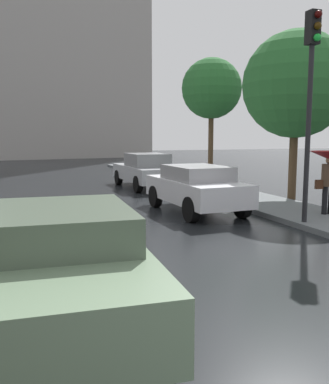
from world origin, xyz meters
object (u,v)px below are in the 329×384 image
Objects in this scene: traffic_light at (311,80)px; car_white_far_ahead at (196,187)px; car_silver_near_kerb at (145,170)px; pedestrian_with_umbrella_far at (329,164)px; car_green_behind_camera at (60,262)px; street_tree_near at (296,85)px; street_tree_mid at (212,89)px.

car_white_far_ahead is at bearing 120.24° from traffic_light.
traffic_light is (1.33, -8.85, 2.74)m from car_silver_near_kerb.
car_white_far_ahead is 3.65m from pedestrian_with_umbrella_far.
car_white_far_ahead is 0.92× the size of car_green_behind_camera.
street_tree_near is 7.27m from street_tree_mid.
car_silver_near_kerb is at bearing -108.22° from car_green_behind_camera.
pedestrian_with_umbrella_far is at bearing -148.01° from car_green_behind_camera.
car_silver_near_kerb is 13.12m from car_green_behind_camera.
pedestrian_with_umbrella_far is at bearing 28.59° from traffic_light.
street_tree_mid is at bearing -89.01° from pedestrian_with_umbrella_far.
car_silver_near_kerb is at bearing -152.65° from street_tree_mid.
street_tree_near reaches higher than pedestrian_with_umbrella_far.
car_white_far_ahead is at bearing -167.05° from street_tree_near.
car_silver_near_kerb is at bearing 98.52° from traffic_light.
traffic_light is at bearing -104.03° from street_tree_mid.
car_green_behind_camera is at bearing -128.48° from car_white_far_ahead.
traffic_light is at bearing -62.43° from car_white_far_ahead.
street_tree_near reaches higher than traffic_light.
car_white_far_ahead is at bearing -94.60° from car_silver_near_kerb.
traffic_light is at bearing -122.13° from street_tree_near.
pedestrian_with_umbrella_far is 4.03m from street_tree_near.
car_silver_near_kerb reaches higher than car_green_behind_camera.
street_tree_mid is at bearing 59.12° from car_white_far_ahead.
car_green_behind_camera is at bearing -112.99° from car_silver_near_kerb.
street_tree_mid reaches higher than street_tree_near.
car_white_far_ahead is 7.62m from car_green_behind_camera.
street_tree_mid is (1.50, 10.28, 3.02)m from pedestrian_with_umbrella_far.
street_tree_mid is at bearing 75.97° from traffic_light.
car_white_far_ahead is 9.98m from street_tree_mid.
pedestrian_with_umbrella_far is 2.46m from traffic_light.
street_tree_mid is (2.74, 10.95, 1.00)m from traffic_light.
street_tree_mid is (4.06, 2.10, 3.74)m from car_silver_near_kerb.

